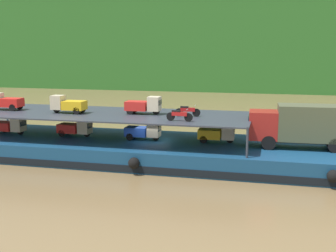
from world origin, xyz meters
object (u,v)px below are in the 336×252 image
(covered_lorry, at_px, (301,125))
(mini_truck_upper_mid, at_px, (68,104))
(mini_truck_upper_fore, at_px, (144,105))
(mini_truck_upper_stern, at_px, (5,102))
(mini_truck_lower_stern, at_px, (10,126))
(motorcycle_upper_centre, at_px, (187,111))
(motorcycle_upper_port, at_px, (179,115))
(mini_truck_lower_fore, at_px, (217,133))
(cargo_barge, at_px, (152,150))
(mini_truck_lower_aft, at_px, (76,128))
(mini_truck_lower_mid, at_px, (144,131))

(covered_lorry, bearing_deg, mini_truck_upper_mid, -177.77)
(covered_lorry, height_order, mini_truck_upper_fore, mini_truck_upper_fore)
(mini_truck_upper_mid, bearing_deg, mini_truck_upper_stern, 175.65)
(mini_truck_lower_stern, xyz_separation_m, motorcycle_upper_centre, (15.01, 0.26, 1.74))
(covered_lorry, bearing_deg, motorcycle_upper_port, -164.14)
(mini_truck_lower_fore, bearing_deg, mini_truck_upper_fore, -177.65)
(cargo_barge, relative_size, mini_truck_lower_stern, 11.48)
(motorcycle_upper_port, bearing_deg, covered_lorry, 15.86)
(covered_lorry, xyz_separation_m, mini_truck_lower_aft, (-17.48, 0.09, -1.00))
(mini_truck_upper_stern, bearing_deg, mini_truck_lower_aft, 3.13)
(mini_truck_lower_aft, distance_m, mini_truck_upper_stern, 6.41)
(mini_truck_lower_fore, relative_size, mini_truck_upper_stern, 1.00)
(mini_truck_upper_mid, relative_size, mini_truck_upper_fore, 1.00)
(mini_truck_upper_fore, height_order, motorcycle_upper_centre, mini_truck_upper_fore)
(mini_truck_lower_fore, bearing_deg, mini_truck_lower_stern, -177.17)
(mini_truck_upper_stern, bearing_deg, motorcycle_upper_centre, 0.53)
(mini_truck_upper_fore, distance_m, motorcycle_upper_centre, 3.55)
(mini_truck_lower_stern, height_order, motorcycle_upper_port, motorcycle_upper_port)
(covered_lorry, xyz_separation_m, mini_truck_upper_mid, (-17.68, -0.69, 1.00))
(mini_truck_lower_aft, bearing_deg, mini_truck_upper_fore, 1.64)
(mini_truck_lower_stern, bearing_deg, mini_truck_upper_stern, 161.50)
(mini_truck_lower_mid, relative_size, motorcycle_upper_centre, 1.45)
(mini_truck_upper_fore, xyz_separation_m, motorcycle_upper_centre, (3.52, -0.36, -0.26))
(mini_truck_lower_stern, relative_size, motorcycle_upper_port, 1.46)
(mini_truck_lower_mid, height_order, motorcycle_upper_port, motorcycle_upper_port)
(mini_truck_lower_mid, distance_m, motorcycle_upper_port, 4.52)
(covered_lorry, xyz_separation_m, mini_truck_lower_stern, (-23.21, -0.36, -1.00))
(mini_truck_upper_fore, height_order, motorcycle_upper_port, mini_truck_upper_fore)
(cargo_barge, xyz_separation_m, mini_truck_lower_mid, (-0.71, 0.21, 1.44))
(covered_lorry, relative_size, mini_truck_lower_stern, 2.84)
(mini_truck_lower_aft, xyz_separation_m, mini_truck_upper_mid, (-0.20, -0.78, 2.00))
(cargo_barge, distance_m, motorcycle_upper_centre, 4.24)
(mini_truck_upper_stern, distance_m, motorcycle_upper_centre, 15.37)
(mini_truck_upper_stern, height_order, mini_truck_upper_mid, same)
(mini_truck_lower_aft, height_order, motorcycle_upper_centre, motorcycle_upper_centre)
(covered_lorry, xyz_separation_m, motorcycle_upper_port, (-8.33, -2.37, 0.74))
(mini_truck_lower_mid, xyz_separation_m, mini_truck_upper_mid, (-5.98, -0.78, 2.00))
(cargo_barge, height_order, mini_truck_lower_mid, mini_truck_lower_mid)
(cargo_barge, xyz_separation_m, mini_truck_lower_aft, (-6.48, 0.21, 1.44))
(mini_truck_lower_stern, height_order, mini_truck_upper_fore, mini_truck_upper_fore)
(mini_truck_upper_stern, bearing_deg, covered_lorry, 0.59)
(covered_lorry, relative_size, mini_truck_upper_mid, 2.89)
(mini_truck_lower_stern, bearing_deg, mini_truck_lower_aft, 4.51)
(mini_truck_lower_stern, relative_size, mini_truck_upper_mid, 1.01)
(covered_lorry, relative_size, mini_truck_lower_fore, 2.87)
(mini_truck_upper_stern, distance_m, motorcycle_upper_port, 15.38)
(cargo_barge, relative_size, mini_truck_lower_fore, 11.58)
(mini_truck_lower_stern, bearing_deg, mini_truck_upper_mid, -3.40)
(cargo_barge, xyz_separation_m, mini_truck_upper_mid, (-6.68, -0.57, 3.44))
(mini_truck_lower_aft, height_order, mini_truck_upper_fore, mini_truck_upper_fore)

